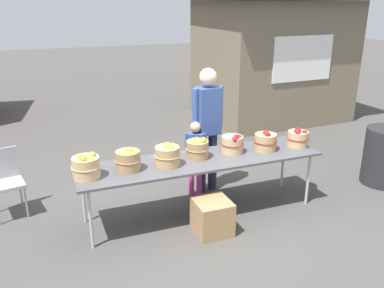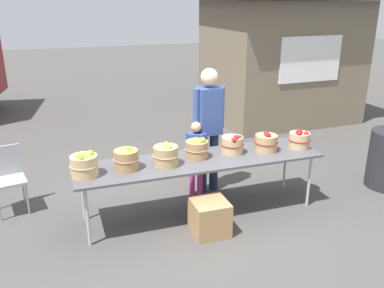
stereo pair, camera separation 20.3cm
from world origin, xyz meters
name	(u,v)px [view 2 (the right image)]	position (x,y,z in m)	size (l,w,h in m)	color
ground_plane	(199,212)	(0.00, 0.00, 0.00)	(40.00, 40.00, 0.00)	#474442
market_table	(200,162)	(0.00, 0.00, 0.72)	(3.10, 0.76, 0.75)	#4C4C51
apple_basket_green_0	(84,165)	(-1.40, -0.05, 0.88)	(0.33, 0.33, 0.29)	tan
apple_basket_green_1	(126,159)	(-0.92, -0.01, 0.88)	(0.30, 0.30, 0.29)	#A87F51
apple_basket_green_2	(166,155)	(-0.45, -0.04, 0.88)	(0.32, 0.32, 0.29)	tan
apple_basket_green_3	(197,148)	(-0.02, 0.06, 0.87)	(0.30, 0.30, 0.28)	#A87F51
apple_basket_red_0	(233,144)	(0.47, 0.06, 0.87)	(0.30, 0.30, 0.26)	tan
apple_basket_red_1	(266,142)	(0.92, 0.00, 0.87)	(0.31, 0.31, 0.27)	tan
apple_basket_red_2	(299,139)	(1.40, -0.04, 0.87)	(0.29, 0.29, 0.26)	tan
vendor_adult	(209,121)	(0.34, 0.59, 1.04)	(0.47, 0.27, 1.77)	#262D4C
child_customer	(196,153)	(0.13, 0.49, 0.64)	(0.26, 0.22, 1.08)	#CC3F8C
food_kiosk	(280,57)	(3.29, 3.73, 1.38)	(3.58, 3.00, 2.74)	#726651
folding_chair	(7,174)	(-2.31, 0.89, 0.51)	(0.47, 0.47, 0.86)	#99999E
produce_crate	(210,217)	(-0.05, -0.49, 0.21)	(0.41, 0.41, 0.41)	#A87F51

